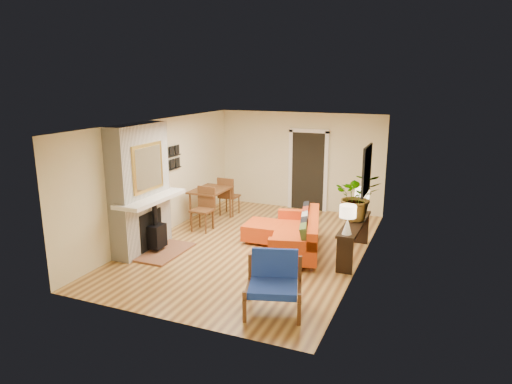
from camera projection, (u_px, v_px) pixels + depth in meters
room_shell at (315, 169)px, 11.46m from camera, size 6.50×6.50×6.50m
fireplace at (142, 192)px, 9.18m from camera, size 1.09×1.68×2.60m
sofa at (300, 235)px, 9.29m from camera, size 1.40×2.26×0.83m
ottoman at (264, 230)px, 9.95m from camera, size 0.83×0.83×0.40m
blue_chair at (274, 279)px, 6.97m from camera, size 1.05×1.03×0.88m
dining_table at (213, 196)px, 11.17m from camera, size 0.79×1.87×1.01m
console_table at (354, 230)px, 8.94m from camera, size 0.34×1.85×0.72m
lamp_near at (348, 216)px, 8.15m from camera, size 0.30×0.30×0.54m
lamp_far at (362, 197)px, 9.44m from camera, size 0.30×0.30×0.54m
houseplant at (357, 196)px, 8.96m from camera, size 1.05×0.97×0.97m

